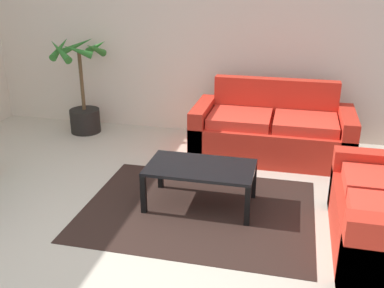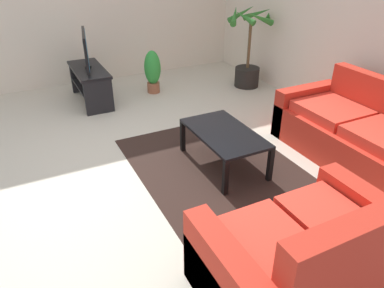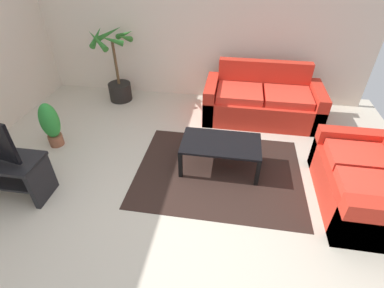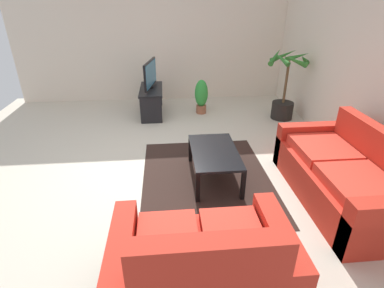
{
  "view_description": "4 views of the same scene",
  "coord_description": "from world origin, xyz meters",
  "px_view_note": "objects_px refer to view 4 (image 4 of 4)",
  "views": [
    {
      "loc": [
        1.39,
        -2.96,
        2.18
      ],
      "look_at": [
        0.52,
        0.7,
        0.7
      ],
      "focal_mm": 41.6,
      "sensor_mm": 36.0,
      "label": 1
    },
    {
      "loc": [
        3.58,
        -1.06,
        2.23
      ],
      "look_at": [
        0.64,
        0.42,
        0.41
      ],
      "focal_mm": 34.19,
      "sensor_mm": 36.0,
      "label": 2
    },
    {
      "loc": [
        0.67,
        -2.18,
        2.6
      ],
      "look_at": [
        0.21,
        0.67,
        0.48
      ],
      "focal_mm": 26.67,
      "sensor_mm": 36.0,
      "label": 3
    },
    {
      "loc": [
        3.95,
        0.23,
        2.23
      ],
      "look_at": [
        0.32,
        0.57,
        0.4
      ],
      "focal_mm": 27.94,
      "sensor_mm": 36.0,
      "label": 4
    }
  ],
  "objects_px": {
    "tv": "(150,74)",
    "potted_palm": "(284,93)",
    "couch_main": "(343,177)",
    "coffee_table": "(214,154)",
    "couch_loveseat": "(202,266)",
    "tv_stand": "(152,97)",
    "potted_plant_small": "(201,96)"
  },
  "relations": [
    {
      "from": "tv",
      "to": "potted_palm",
      "type": "bearing_deg",
      "value": 79.13
    },
    {
      "from": "couch_main",
      "to": "coffee_table",
      "type": "relative_size",
      "value": 1.85
    },
    {
      "from": "tv",
      "to": "potted_palm",
      "type": "height_order",
      "value": "potted_palm"
    },
    {
      "from": "couch_loveseat",
      "to": "tv",
      "type": "height_order",
      "value": "tv"
    },
    {
      "from": "couch_loveseat",
      "to": "potted_palm",
      "type": "bearing_deg",
      "value": 151.09
    },
    {
      "from": "tv_stand",
      "to": "tv",
      "type": "bearing_deg",
      "value": 79.05
    },
    {
      "from": "tv_stand",
      "to": "tv",
      "type": "xyz_separation_m",
      "value": [
        0.0,
        0.0,
        0.48
      ]
    },
    {
      "from": "tv",
      "to": "potted_palm",
      "type": "relative_size",
      "value": 0.67
    },
    {
      "from": "tv_stand",
      "to": "tv",
      "type": "distance_m",
      "value": 0.48
    },
    {
      "from": "tv",
      "to": "potted_plant_small",
      "type": "xyz_separation_m",
      "value": [
        0.06,
        1.02,
        -0.45
      ]
    },
    {
      "from": "coffee_table",
      "to": "tv",
      "type": "bearing_deg",
      "value": -160.96
    },
    {
      "from": "tv",
      "to": "tv_stand",
      "type": "bearing_deg",
      "value": -100.95
    },
    {
      "from": "tv",
      "to": "potted_palm",
      "type": "xyz_separation_m",
      "value": [
        0.5,
        2.59,
        -0.31
      ]
    },
    {
      "from": "couch_loveseat",
      "to": "tv",
      "type": "distance_m",
      "value": 4.33
    },
    {
      "from": "couch_main",
      "to": "tv",
      "type": "bearing_deg",
      "value": -143.56
    },
    {
      "from": "couch_main",
      "to": "potted_plant_small",
      "type": "distance_m",
      "value": 3.35
    },
    {
      "from": "couch_loveseat",
      "to": "tv_stand",
      "type": "bearing_deg",
      "value": -173.14
    },
    {
      "from": "potted_plant_small",
      "to": "couch_main",
      "type": "bearing_deg",
      "value": 22.93
    },
    {
      "from": "couch_main",
      "to": "potted_plant_small",
      "type": "bearing_deg",
      "value": -157.07
    },
    {
      "from": "couch_loveseat",
      "to": "coffee_table",
      "type": "relative_size",
      "value": 1.37
    },
    {
      "from": "coffee_table",
      "to": "potted_palm",
      "type": "height_order",
      "value": "potted_palm"
    },
    {
      "from": "tv_stand",
      "to": "potted_plant_small",
      "type": "bearing_deg",
      "value": 86.76
    },
    {
      "from": "coffee_table",
      "to": "potted_plant_small",
      "type": "relative_size",
      "value": 1.47
    },
    {
      "from": "couch_loveseat",
      "to": "potted_plant_small",
      "type": "xyz_separation_m",
      "value": [
        -4.21,
        0.51,
        0.08
      ]
    },
    {
      "from": "couch_main",
      "to": "potted_palm",
      "type": "relative_size",
      "value": 1.44
    },
    {
      "from": "couch_main",
      "to": "couch_loveseat",
      "type": "height_order",
      "value": "same"
    },
    {
      "from": "tv_stand",
      "to": "potted_palm",
      "type": "distance_m",
      "value": 2.65
    },
    {
      "from": "tv",
      "to": "potted_plant_small",
      "type": "height_order",
      "value": "tv"
    },
    {
      "from": "potted_plant_small",
      "to": "tv_stand",
      "type": "bearing_deg",
      "value": -93.24
    },
    {
      "from": "tv_stand",
      "to": "couch_loveseat",
      "type": "bearing_deg",
      "value": 6.86
    },
    {
      "from": "couch_main",
      "to": "tv_stand",
      "type": "relative_size",
      "value": 1.74
    },
    {
      "from": "couch_main",
      "to": "tv",
      "type": "relative_size",
      "value": 2.15
    }
  ]
}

